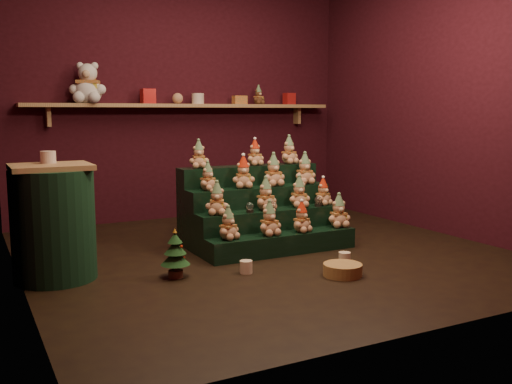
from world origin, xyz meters
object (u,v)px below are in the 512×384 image
mug_right (345,258)px  white_bear (88,78)px  snow_globe_b (273,206)px  snow_globe_a (250,207)px  mini_christmas_tree (175,254)px  brown_bear (258,95)px  snow_globe_c (318,201)px  side_table (53,223)px  wicker_basket (343,270)px  riser_tier_front (283,244)px  mug_left (246,267)px

mug_right → white_bear: white_bear is taller
snow_globe_b → snow_globe_a: bearing=180.0°
snow_globe_a → mini_christmas_tree: bearing=-153.8°
mini_christmas_tree → brown_bear: bearing=49.6°
brown_bear → snow_globe_b: bearing=-124.9°
snow_globe_c → side_table: bearing=-179.0°
mug_right → wicker_basket: size_ratio=0.33×
snow_globe_a → wicker_basket: 1.07m
riser_tier_front → mug_right: (0.27, -0.53, -0.04)m
snow_globe_b → wicker_basket: bearing=-85.5°
snow_globe_c → mug_left: snow_globe_c is taller
mug_left → riser_tier_front: bearing=35.4°
side_table → mug_left: 1.47m
riser_tier_front → snow_globe_b: snow_globe_b is taller
snow_globe_c → side_table: side_table is taller
mug_right → snow_globe_b: bearing=112.6°
wicker_basket → white_bear: white_bear is taller
mug_right → snow_globe_c: bearing=74.1°
snow_globe_a → riser_tier_front: bearing=-33.5°
riser_tier_front → white_bear: size_ratio=2.66×
wicker_basket → riser_tier_front: bearing=94.5°
snow_globe_a → white_bear: white_bear is taller
riser_tier_front → snow_globe_b: bearing=94.6°
side_table → brown_bear: brown_bear is taller
mini_christmas_tree → side_table: bearing=155.1°
riser_tier_front → mug_right: bearing=-62.7°
riser_tier_front → wicker_basket: (0.06, -0.80, -0.04)m
mini_christmas_tree → brown_bear: 3.11m
mug_left → side_table: bearing=158.7°
mug_left → brown_bear: (1.32, 2.31, 1.38)m
snow_globe_b → snow_globe_c: (0.48, -0.00, 0.00)m
mug_left → white_bear: size_ratio=0.19×
snow_globe_c → mug_right: bearing=-105.9°
white_bear → side_table: bearing=-87.7°
riser_tier_front → wicker_basket: riser_tier_front is taller
mini_christmas_tree → riser_tier_front: bearing=13.2°
snow_globe_a → wicker_basket: size_ratio=0.31×
snow_globe_c → mug_left: (-1.03, -0.55, -0.36)m
mug_left → white_bear: bearing=106.3°
white_bear → brown_bear: (2.00, 0.00, -0.15)m
snow_globe_b → wicker_basket: (0.07, -0.96, -0.36)m
snow_globe_a → snow_globe_c: 0.71m
snow_globe_b → snow_globe_c: 0.48m
snow_globe_b → mug_left: bearing=-134.4°
riser_tier_front → snow_globe_c: size_ratio=14.68×
mini_christmas_tree → wicker_basket: size_ratio=1.27×
white_bear → snow_globe_c: bearing=-23.8°
side_table → mug_left: bearing=-21.7°
snow_globe_a → white_bear: bearing=119.4°
riser_tier_front → side_table: side_table is taller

